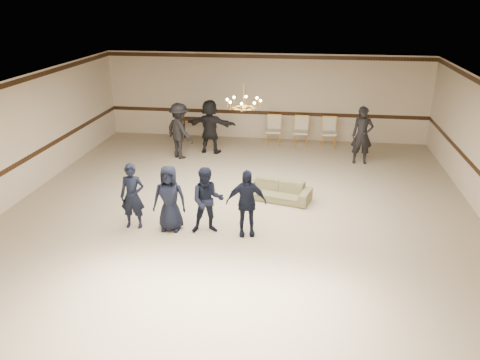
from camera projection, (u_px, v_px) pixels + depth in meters
The scene contains 16 objects.
room at pixel (238, 156), 11.51m from camera, with size 12.01×14.01×3.21m.
chair_rail at pixel (265, 113), 18.16m from camera, with size 12.00×0.02×0.14m, color #311E0E.
crown_molding at pixel (266, 57), 17.40m from camera, with size 12.00×0.02×0.14m, color #311E0E.
chandelier at pixel (244, 95), 11.96m from camera, with size 0.94×0.94×0.89m, color #B98F3B, non-canonical shape.
boy_a at pixel (132, 196), 11.29m from camera, with size 0.58×0.38×1.59m, color black.
boy_b at pixel (170, 198), 11.17m from camera, with size 0.78×0.51×1.59m, color black.
boy_c at pixel (207, 201), 11.05m from camera, with size 0.77×0.60×1.59m, color black.
boy_d at pixel (246, 203), 10.93m from camera, with size 0.93×0.39×1.59m, color black.
settee at pixel (277, 191), 12.98m from camera, with size 1.81×0.71×0.53m, color #656143.
adult_left at pixel (180, 131), 16.04m from camera, with size 1.21×0.70×1.88m, color black.
adult_mid at pixel (210, 126), 16.57m from camera, with size 1.74×0.55×1.88m, color black.
adult_right at pixel (362, 135), 15.53m from camera, with size 0.68×0.45×1.88m, color black.
banquet_chair_left at pixel (274, 131), 17.55m from camera, with size 0.52×0.52×1.07m, color beige, non-canonical shape.
banquet_chair_mid at pixel (301, 132), 17.42m from camera, with size 0.52×0.52×1.07m, color beige, non-canonical shape.
banquet_chair_right at pixel (329, 133), 17.29m from camera, with size 0.52×0.52×1.07m, color beige, non-canonical shape.
console_table at pixel (195, 129), 18.17m from camera, with size 1.01×0.43×0.85m, color black.
Camera 1 is at (1.59, -10.80, 5.29)m, focal length 35.95 mm.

